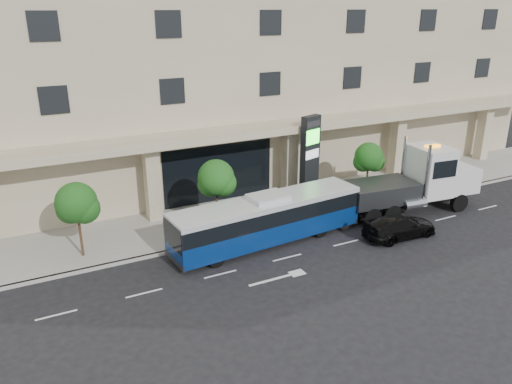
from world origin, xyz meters
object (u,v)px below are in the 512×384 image
signage_pylon (310,158)px  city_bus (268,219)px  tow_truck (416,182)px  black_sedan (400,226)px

signage_pylon → city_bus: bearing=-159.0°
city_bus → signage_pylon: size_ratio=1.99×
tow_truck → black_sedan: bearing=-137.8°
city_bus → black_sedan: (7.37, -2.95, -0.83)m
city_bus → tow_truck: (11.11, -0.22, 0.51)m
black_sedan → signage_pylon: (-1.68, 7.40, 2.52)m
tow_truck → black_sedan: 4.81m
tow_truck → signage_pylon: 7.25m
tow_truck → signage_pylon: bearing=145.4°
city_bus → black_sedan: 7.98m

